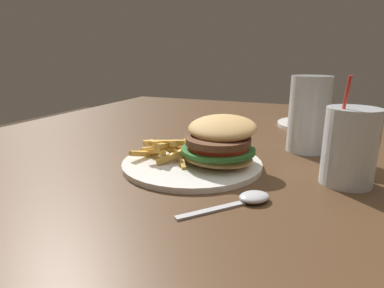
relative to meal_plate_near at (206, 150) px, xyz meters
The scene contains 6 objects.
dining_table 0.24m from the meal_plate_near, 65.86° to the left, with size 1.49×1.38×0.73m.
meal_plate_near is the anchor object (origin of this frame).
beer_glass 0.25m from the meal_plate_near, 48.48° to the left, with size 0.08×0.08×0.16m.
juice_glass 0.24m from the meal_plate_near, ahead, with size 0.08×0.08×0.17m.
spoon 0.16m from the meal_plate_near, 47.60° to the right, with size 0.11×0.12×0.01m.
meal_plate_far 0.48m from the meal_plate_near, 68.84° to the left, with size 0.22×0.22×0.10m.
Camera 1 is at (0.11, -0.71, 0.93)m, focal length 30.00 mm.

